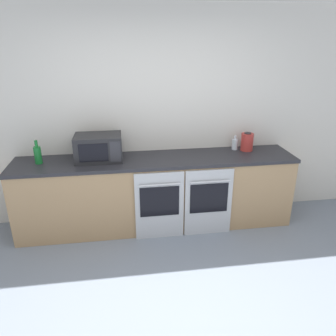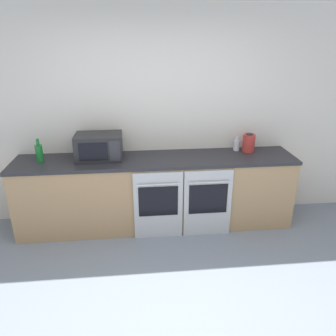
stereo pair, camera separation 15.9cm
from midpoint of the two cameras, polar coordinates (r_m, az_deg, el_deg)
name	(u,v)px [view 1 (the left image)]	position (r m, az deg, el deg)	size (l,w,h in m)	color
ground_plane	(180,329)	(2.99, 0.36, -26.22)	(16.00, 16.00, 0.00)	gray
wall_back	(153,118)	(4.08, -3.84, 8.70)	(10.00, 0.06, 2.60)	silver
counter_back	(156,192)	(4.05, -3.15, -4.20)	(3.34, 0.62, 0.89)	tan
oven_left	(160,206)	(3.79, -2.70, -6.56)	(0.56, 0.06, 0.83)	#B7BABF
oven_right	(208,202)	(3.88, 5.88, -5.95)	(0.56, 0.06, 0.83)	#B7BABF
microwave	(99,148)	(3.87, -13.14, 3.47)	(0.53, 0.36, 0.30)	#232326
bottle_clear	(235,144)	(4.24, 10.52, 4.12)	(0.08, 0.08, 0.18)	silver
bottle_green	(38,154)	(3.99, -22.81, 2.18)	(0.08, 0.08, 0.27)	#19722D
kettle	(247,142)	(4.22, 12.55, 4.47)	(0.15, 0.15, 0.23)	#B2332D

